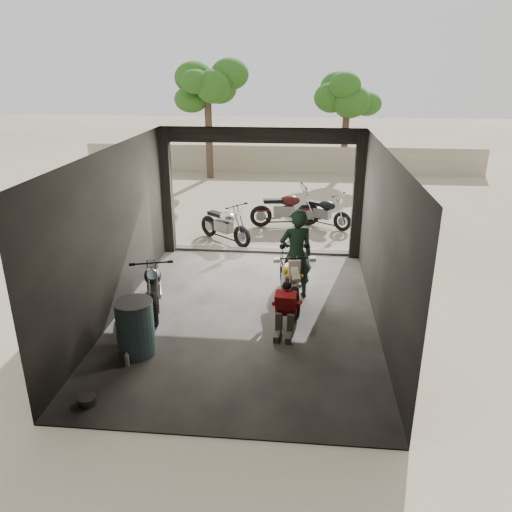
% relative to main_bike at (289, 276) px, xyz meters
% --- Properties ---
extents(ground, '(80.00, 80.00, 0.00)m').
position_rel_main_bike_xyz_m(ground, '(-0.83, -0.59, -0.61)').
color(ground, '#7A6D56').
rests_on(ground, ground).
extents(garage, '(7.00, 7.13, 3.20)m').
position_rel_main_bike_xyz_m(garage, '(-0.83, -0.04, 0.66)').
color(garage, '#2D2B28').
rests_on(garage, ground).
extents(boundary_wall, '(18.00, 0.30, 1.20)m').
position_rel_main_bike_xyz_m(boundary_wall, '(-0.83, 13.41, -0.01)').
color(boundary_wall, gray).
rests_on(boundary_wall, ground).
extents(tree_left, '(2.20, 2.20, 5.60)m').
position_rel_main_bike_xyz_m(tree_left, '(-3.83, 11.91, 3.37)').
color(tree_left, '#382B1E').
rests_on(tree_left, ground).
extents(tree_right, '(2.20, 2.20, 5.00)m').
position_rel_main_bike_xyz_m(tree_right, '(1.97, 13.41, 2.94)').
color(tree_right, '#382B1E').
rests_on(tree_right, ground).
extents(main_bike, '(1.07, 1.95, 1.23)m').
position_rel_main_bike_xyz_m(main_bike, '(0.00, 0.00, 0.00)').
color(main_bike, beige).
rests_on(main_bike, ground).
extents(left_bike, '(1.22, 1.92, 1.20)m').
position_rel_main_bike_xyz_m(left_bike, '(-2.67, -0.49, -0.01)').
color(left_bike, black).
rests_on(left_bike, ground).
extents(outside_bike_a, '(1.76, 1.62, 1.15)m').
position_rel_main_bike_xyz_m(outside_bike_a, '(-1.89, 3.65, -0.04)').
color(outside_bike_a, black).
rests_on(outside_bike_a, ground).
extents(outside_bike_b, '(1.98, 1.13, 1.26)m').
position_rel_main_bike_xyz_m(outside_bike_b, '(-0.30, 5.25, 0.02)').
color(outside_bike_b, '#3F0F0F').
rests_on(outside_bike_b, ground).
extents(outside_bike_c, '(1.72, 1.45, 1.10)m').
position_rel_main_bike_xyz_m(outside_bike_c, '(0.85, 5.28, -0.07)').
color(outside_bike_c, black).
rests_on(outside_bike_c, ground).
extents(rider, '(0.82, 0.67, 1.93)m').
position_rel_main_bike_xyz_m(rider, '(0.11, 0.29, 0.35)').
color(rider, black).
rests_on(rider, ground).
extents(mechanic, '(0.57, 0.72, 0.98)m').
position_rel_main_bike_xyz_m(mechanic, '(-0.03, -1.35, -0.13)').
color(mechanic, red).
rests_on(mechanic, ground).
extents(stool, '(0.32, 0.32, 0.44)m').
position_rel_main_bike_xyz_m(stool, '(0.29, 2.41, -0.24)').
color(stool, black).
rests_on(stool, ground).
extents(helmet, '(0.29, 0.30, 0.25)m').
position_rel_main_bike_xyz_m(helmet, '(0.27, 2.38, -0.05)').
color(helmet, white).
rests_on(helmet, stool).
extents(oil_drum, '(0.66, 0.66, 0.97)m').
position_rel_main_bike_xyz_m(oil_drum, '(-2.49, -2.19, -0.13)').
color(oil_drum, '#385A5F').
rests_on(oil_drum, ground).
extents(sign_post, '(0.78, 0.08, 2.34)m').
position_rel_main_bike_xyz_m(sign_post, '(1.97, 2.92, 0.96)').
color(sign_post, black).
rests_on(sign_post, ground).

